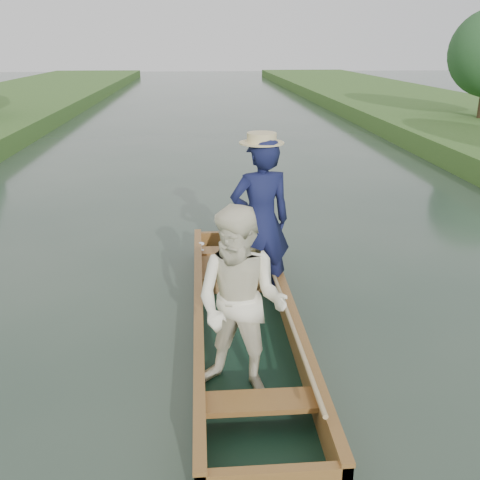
{
  "coord_description": "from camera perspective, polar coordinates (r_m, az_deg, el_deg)",
  "views": [
    {
      "loc": [
        -0.46,
        -5.33,
        3.15
      ],
      "look_at": [
        0.0,
        0.6,
        0.95
      ],
      "focal_mm": 40.0,
      "sensor_mm": 36.0,
      "label": 1
    }
  ],
  "objects": [
    {
      "name": "ground",
      "position": [
        6.21,
        0.43,
        -10.19
      ],
      "size": [
        120.0,
        120.0,
        0.0
      ],
      "primitive_type": "plane",
      "color": "#283D30",
      "rests_on": "ground"
    },
    {
      "name": "punt",
      "position": [
        5.78,
        0.78,
        -4.39
      ],
      "size": [
        1.34,
        5.0,
        2.17
      ],
      "color": "black",
      "rests_on": "ground"
    },
    {
      "name": "trees_far",
      "position": [
        16.94,
        7.17,
        17.89
      ],
      "size": [
        22.64,
        13.3,
        4.32
      ],
      "color": "#47331E",
      "rests_on": "ground"
    }
  ]
}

